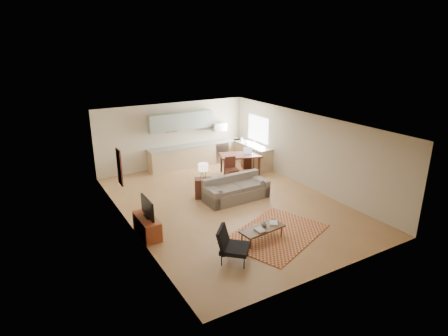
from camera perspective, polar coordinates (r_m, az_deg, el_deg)
room at (r=11.87m, az=0.73°, el=0.51°), size 9.00×9.00×9.00m
kitchen_counter_back at (r=16.06m, az=-4.18°, el=2.06°), size 4.26×0.64×0.92m
kitchen_counter_right at (r=16.06m, az=4.21°, el=2.06°), size 0.64×2.26×0.92m
kitchen_range at (r=16.55m, az=-0.76°, el=2.58°), size 0.62×0.62×0.90m
kitchen_microwave at (r=16.29m, az=-0.81°, el=6.31°), size 0.62×0.40×0.35m
upper_cabinets at (r=15.58m, az=-6.55°, el=7.12°), size 2.80×0.34×0.70m
window_right at (r=15.95m, az=5.20°, el=5.96°), size 0.02×1.40×1.05m
wall_art_left at (r=11.44m, az=-15.61°, el=0.13°), size 0.06×0.42×1.10m
triptych at (r=15.60m, az=-8.08°, el=6.32°), size 1.70×0.04×0.50m
rug at (r=10.61m, az=7.90°, el=-9.91°), size 3.31×2.83×0.02m
sofa at (r=12.52m, az=1.90°, el=-3.17°), size 2.29×1.03×0.79m
coffee_table at (r=10.18m, az=5.82°, el=-9.99°), size 1.30×0.62×0.38m
book_a at (r=9.91m, az=4.96°, el=-9.52°), size 0.25×0.32×0.03m
book_b at (r=10.37m, az=6.95°, el=-8.26°), size 0.49×0.49×0.02m
vase at (r=10.15m, az=6.11°, el=-8.42°), size 0.17×0.17×0.16m
armchair at (r=9.16m, az=1.68°, el=-11.68°), size 1.07×1.07×0.87m
tv_credenza at (r=10.57m, az=-11.64°, el=-8.67°), size 0.45×1.17×0.54m
tv at (r=10.35m, az=-11.60°, el=-5.96°), size 0.09×0.90×0.54m
console_table at (r=12.73m, az=-3.13°, el=-3.06°), size 0.70×0.60×0.68m
table_lamp at (r=12.51m, az=-3.18°, el=-0.44°), size 0.46×0.46×0.55m
dining_table at (r=14.96m, az=2.46°, el=0.60°), size 1.81×1.38×0.81m
dining_chair_near at (r=14.20m, az=1.24°, el=-0.18°), size 0.50×0.52×0.91m
dining_chair_far at (r=15.70m, az=3.56°, el=1.65°), size 0.55×0.57×0.91m
laptop at (r=14.89m, az=3.74°, el=2.63°), size 0.42×0.37×0.26m
soap_bottle at (r=16.37m, az=2.71°, el=4.43°), size 0.10×0.10×0.19m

